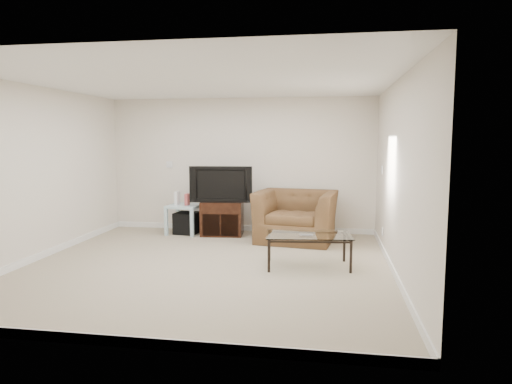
% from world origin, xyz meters
% --- Properties ---
extents(floor, '(5.00, 5.00, 0.00)m').
position_xyz_m(floor, '(0.00, 0.00, 0.00)').
color(floor, tan).
rests_on(floor, ground).
extents(ceiling, '(5.00, 5.00, 0.00)m').
position_xyz_m(ceiling, '(0.00, 0.00, 2.50)').
color(ceiling, white).
rests_on(ceiling, ground).
extents(wall_back, '(5.00, 0.02, 2.50)m').
position_xyz_m(wall_back, '(0.00, 2.50, 1.25)').
color(wall_back, silver).
rests_on(wall_back, ground).
extents(wall_left, '(0.02, 5.00, 2.50)m').
position_xyz_m(wall_left, '(-2.50, 0.00, 1.25)').
color(wall_left, silver).
rests_on(wall_left, ground).
extents(wall_right, '(0.02, 5.00, 2.50)m').
position_xyz_m(wall_right, '(2.50, 0.00, 1.25)').
color(wall_right, silver).
rests_on(wall_right, ground).
extents(plate_back, '(0.12, 0.02, 0.12)m').
position_xyz_m(plate_back, '(-1.40, 2.49, 1.25)').
color(plate_back, white).
rests_on(plate_back, wall_back).
extents(plate_right_switch, '(0.02, 0.09, 0.13)m').
position_xyz_m(plate_right_switch, '(2.49, 1.60, 1.25)').
color(plate_right_switch, white).
rests_on(plate_right_switch, wall_right).
extents(plate_right_outlet, '(0.02, 0.08, 0.12)m').
position_xyz_m(plate_right_outlet, '(2.49, 1.30, 0.30)').
color(plate_right_outlet, white).
rests_on(plate_right_outlet, wall_right).
extents(tv_stand, '(0.79, 0.58, 0.62)m').
position_xyz_m(tv_stand, '(-0.26, 2.05, 0.31)').
color(tv_stand, black).
rests_on(tv_stand, floor).
extents(dvd_player, '(0.44, 0.33, 0.06)m').
position_xyz_m(dvd_player, '(-0.26, 2.01, 0.51)').
color(dvd_player, black).
rests_on(dvd_player, tv_stand).
extents(television, '(1.06, 0.30, 0.65)m').
position_xyz_m(television, '(-0.26, 2.02, 0.94)').
color(television, black).
rests_on(television, tv_stand).
extents(side_table, '(0.61, 0.61, 0.54)m').
position_xyz_m(side_table, '(-0.97, 2.05, 0.27)').
color(side_table, silver).
rests_on(side_table, floor).
extents(subwoofer, '(0.45, 0.45, 0.40)m').
position_xyz_m(subwoofer, '(-0.93, 2.07, 0.19)').
color(subwoofer, black).
rests_on(subwoofer, floor).
extents(game_console, '(0.06, 0.18, 0.25)m').
position_xyz_m(game_console, '(-1.11, 2.04, 0.66)').
color(game_console, white).
rests_on(game_console, side_table).
extents(game_case, '(0.06, 0.16, 0.21)m').
position_xyz_m(game_case, '(-0.91, 2.02, 0.64)').
color(game_case, '#CC4C4C').
rests_on(game_case, side_table).
extents(recliner, '(1.42, 1.02, 1.15)m').
position_xyz_m(recliner, '(1.10, 1.80, 0.57)').
color(recliner, brown).
rests_on(recliner, floor).
extents(coffee_table, '(1.22, 0.78, 0.45)m').
position_xyz_m(coffee_table, '(1.38, 0.20, 0.23)').
color(coffee_table, black).
rests_on(coffee_table, floor).
extents(remote, '(0.18, 0.05, 0.02)m').
position_xyz_m(remote, '(1.36, 0.11, 0.46)').
color(remote, '#B2B2B7').
rests_on(remote, coffee_table).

